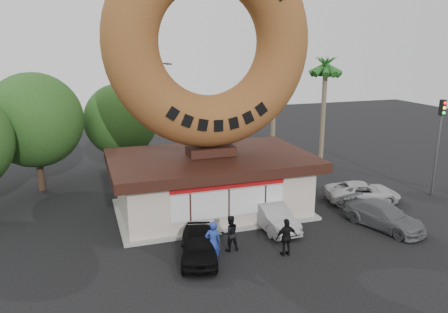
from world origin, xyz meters
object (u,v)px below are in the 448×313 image
Objects in this scene: car_silver at (272,215)px; person_center at (230,233)px; giant_donut at (210,43)px; person_right at (287,237)px; car_black at (199,245)px; car_grey at (384,216)px; street_lamp at (148,110)px; car_white at (362,192)px; traffic_signal at (439,136)px; person_left at (213,242)px; donut_shop at (211,181)px.

person_center is at bearing -151.12° from car_silver.
giant_donut reaches higher than person_right.
giant_donut is at bearing -97.50° from person_center.
car_black reaches higher than car_grey.
street_lamp reaches higher than car_white.
traffic_signal is at bearing 26.65° from car_black.
person_left is 1.10× the size of person_right.
car_grey is at bearing -166.68° from person_left.
person_center is at bearing -85.35° from street_lamp.
street_lamp reaches higher than car_black.
donut_shop is 6.59m from person_right.
car_silver is at bearing -137.96° from person_left.
car_grey is (6.22, 1.18, -0.25)m from person_right.
donut_shop is at bearing -79.50° from street_lamp.
car_white is (11.30, 3.81, -0.06)m from car_black.
car_silver is at bearing -55.06° from donut_shop.
donut_shop is 1.40× the size of street_lamp.
traffic_signal is 16.85m from car_black.
traffic_signal is 3.44× the size of person_right.
person_center is 0.39× the size of car_grey.
donut_shop is 2.55× the size of car_grey.
giant_donut is at bearing 128.41° from car_grey.
car_grey is (7.85, -5.15, -1.13)m from donut_shop.
traffic_signal is 13.44m from person_right.
car_silver is at bearing 119.72° from car_white.
person_right is 6.33m from car_grey.
person_center is 0.42× the size of car_silver.
person_center is (-0.63, -5.07, -8.53)m from giant_donut.
street_lamp is 1.96× the size of car_silver.
car_black is 0.90× the size of car_grey.
street_lamp is at bearing -77.88° from person_right.
person_right is 0.45× the size of car_black.
street_lamp is 15.55m from person_center.
person_right is at bearing 138.07° from car_white.
car_black is 0.97× the size of car_silver.
traffic_signal reaches higher than car_black.
traffic_signal is 1.37× the size of car_white.
car_grey is at bearing -152.82° from traffic_signal.
donut_shop reaches higher than person_left.
giant_donut reaches higher than car_white.
car_black is 4.95m from car_silver.
giant_donut is 9.59m from car_silver.
donut_shop is 4.15m from car_silver.
car_grey is (5.55, -1.87, -0.04)m from car_silver.
person_center reaches higher than car_white.
giant_donut reaches higher than car_black.
street_lamp is at bearing 100.51° from giant_donut.
giant_donut is 12.73m from car_white.
person_left reaches higher than car_grey.
street_lamp is 1.80× the size of car_white.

